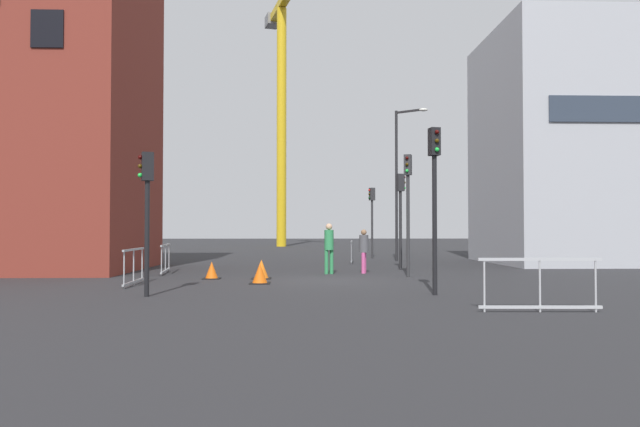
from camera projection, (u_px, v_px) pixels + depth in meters
name	position (u px, v px, depth m)	size (l,w,h in m)	color
ground	(328.00, 281.00, 19.12)	(160.00, 160.00, 0.00)	#28282B
brick_building	(6.00, 112.00, 24.02)	(10.76, 7.81, 12.73)	maroon
office_block	(628.00, 148.00, 29.05)	(13.46, 8.28, 11.18)	#A8AAB2
construction_crane	(282.00, 84.00, 55.57)	(4.60, 15.13, 23.26)	gold
streetlamp_tall	(400.00, 173.00, 30.47)	(1.51, 1.11, 7.71)	#232326
traffic_light_verge	(372.00, 211.00, 33.35)	(0.39, 0.33, 3.94)	#2D2D30
traffic_light_corner	(147.00, 198.00, 14.65)	(0.39, 0.32, 3.54)	black
traffic_light_far	(408.00, 195.00, 20.59)	(0.32, 0.39, 4.22)	#2D2D30
traffic_light_crosswalk	(401.00, 205.00, 24.15)	(0.39, 0.30, 3.88)	#232326
traffic_light_island	(435.00, 183.00, 15.02)	(0.28, 0.39, 4.20)	black
pedestrian_walking	(364.00, 248.00, 22.25)	(0.34, 0.34, 1.63)	#D14C8C
pedestrian_waiting	(329.00, 244.00, 21.90)	(0.34, 0.34, 1.85)	#2D844C
safety_barrier_front	(540.00, 284.00, 11.91)	(2.46, 0.17, 1.08)	#B2B5BA
safety_barrier_rear	(165.00, 258.00, 22.15)	(0.32, 2.52, 1.08)	#9EA0A5
safety_barrier_left_run	(134.00, 266.00, 17.53)	(0.13, 2.34, 1.08)	#9EA0A5
safety_barrier_mid_span	(352.00, 252.00, 28.69)	(0.24, 1.81, 1.08)	gray
traffic_cone_by_barrier	(260.00, 274.00, 18.04)	(0.62, 0.62, 0.62)	black
traffic_cone_on_verge	(261.00, 270.00, 19.81)	(0.63, 0.63, 0.64)	black
traffic_cone_orange	(212.00, 271.00, 19.74)	(0.57, 0.57, 0.57)	black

